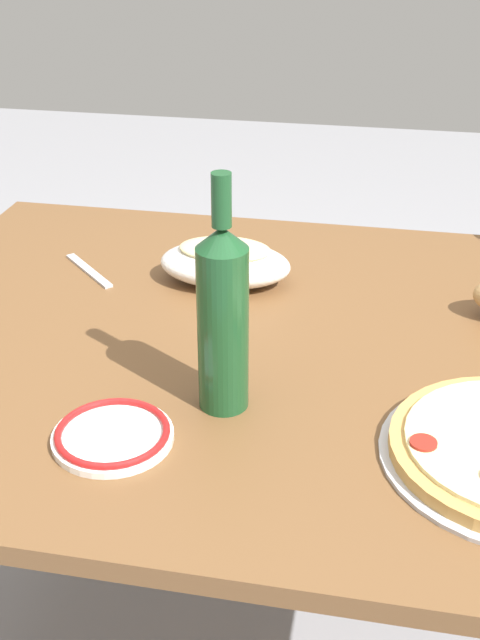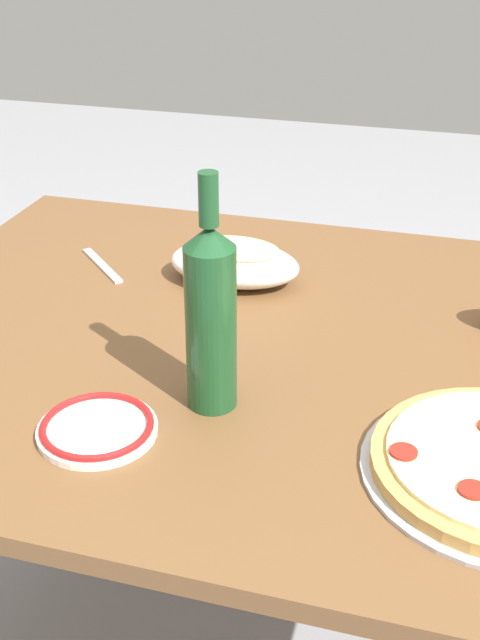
{
  "view_description": "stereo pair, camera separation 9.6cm",
  "coord_description": "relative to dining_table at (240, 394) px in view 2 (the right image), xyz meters",
  "views": [
    {
      "loc": [
        -0.22,
        1.12,
        1.39
      ],
      "look_at": [
        0.0,
        0.0,
        0.76
      ],
      "focal_mm": 45.4,
      "sensor_mm": 36.0,
      "label": 1
    },
    {
      "loc": [
        -0.31,
        1.09,
        1.39
      ],
      "look_at": [
        0.0,
        0.0,
        0.76
      ],
      "focal_mm": 45.4,
      "sensor_mm": 36.0,
      "label": 2
    }
  ],
  "objects": [
    {
      "name": "dining_table",
      "position": [
        0.0,
        0.0,
        0.0
      ],
      "size": [
        1.24,
        1.02,
        0.73
      ],
      "color": "brown",
      "rests_on": "ground"
    },
    {
      "name": "fork_left",
      "position": [
        0.33,
        -0.19,
        0.11
      ],
      "size": [
        0.13,
        0.13,
        0.0
      ],
      "primitive_type": "cube",
      "rotation": [
        0.0,
        0.0,
        2.37
      ],
      "color": "#B7B7BC",
      "rests_on": "dining_table"
    },
    {
      "name": "baked_pasta_dish",
      "position": [
        0.07,
        -0.19,
        0.15
      ],
      "size": [
        0.24,
        0.15,
        0.08
      ],
      "color": "white",
      "rests_on": "dining_table"
    },
    {
      "name": "wine_bottle",
      "position": [
        -0.01,
        0.19,
        0.25
      ],
      "size": [
        0.07,
        0.07,
        0.34
      ],
      "color": "#194723",
      "rests_on": "dining_table"
    },
    {
      "name": "side_plate_near",
      "position": [
        0.11,
        0.3,
        0.12
      ],
      "size": [
        0.16,
        0.16,
        0.02
      ],
      "color": "white",
      "rests_on": "dining_table"
    }
  ]
}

